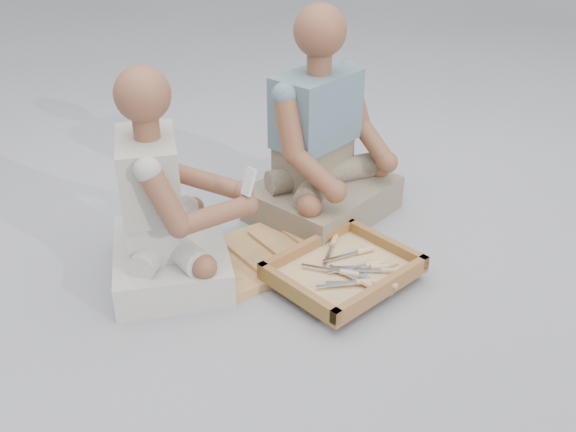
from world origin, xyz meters
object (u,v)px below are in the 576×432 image
carved_panel (260,255)px  tool_tray (344,270)px  craftsman (165,211)px  companion (322,151)px

carved_panel → tool_tray: size_ratio=0.98×
tool_tray → craftsman: 0.70m
craftsman → companion: 0.78m
carved_panel → craftsman: 0.44m
tool_tray → companion: bearing=67.4°
carved_panel → tool_tray: 0.36m
carved_panel → companion: (0.41, 0.21, 0.29)m
craftsman → companion: companion is taller
tool_tray → companion: 0.61m
carved_panel → companion: companion is taller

